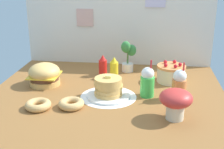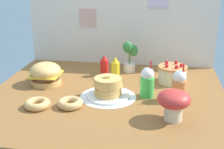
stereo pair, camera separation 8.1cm
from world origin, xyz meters
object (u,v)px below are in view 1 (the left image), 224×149
(potted_plant, at_px, (128,55))
(burger, at_px, (44,75))
(layer_cake, at_px, (171,73))
(donut_pink_glaze, at_px, (38,105))
(cream_soda_cup, at_px, (147,82))
(mustard_bottle, at_px, (114,68))
(orange_float_cup, at_px, (179,85))
(mushroom_stool, at_px, (176,101))
(ketchup_bottle, at_px, (103,66))
(pancake_stack, at_px, (108,88))
(donut_chocolate, at_px, (71,104))

(potted_plant, bearing_deg, burger, -147.09)
(layer_cake, distance_m, donut_pink_glaze, 1.26)
(cream_soda_cup, distance_m, potted_plant, 0.65)
(cream_soda_cup, bearing_deg, layer_cake, 59.73)
(mustard_bottle, relative_size, potted_plant, 0.66)
(burger, relative_size, mustard_bottle, 1.33)
(layer_cake, bearing_deg, orange_float_cup, -84.24)
(cream_soda_cup, xyz_separation_m, mushroom_stool, (0.20, -0.38, 0.01))
(layer_cake, distance_m, ketchup_bottle, 0.66)
(pancake_stack, distance_m, ketchup_bottle, 0.53)
(ketchup_bottle, relative_size, mustard_bottle, 1.00)
(burger, xyz_separation_m, cream_soda_cup, (0.93, -0.15, 0.03))
(layer_cake, height_order, potted_plant, potted_plant)
(pancake_stack, xyz_separation_m, orange_float_cup, (0.57, 0.03, 0.05))
(burger, relative_size, ketchup_bottle, 1.33)
(layer_cake, xyz_separation_m, donut_chocolate, (-0.79, -0.66, -0.05))
(potted_plant, bearing_deg, pancake_stack, -98.97)
(pancake_stack, distance_m, donut_chocolate, 0.35)
(pancake_stack, bearing_deg, orange_float_cup, 2.71)
(layer_cake, height_order, ketchup_bottle, ketchup_bottle)
(mustard_bottle, relative_size, donut_pink_glaze, 1.08)
(layer_cake, relative_size, ketchup_bottle, 1.25)
(ketchup_bottle, distance_m, mustard_bottle, 0.13)
(donut_pink_glaze, bearing_deg, donut_chocolate, 11.87)
(donut_chocolate, distance_m, mushroom_stool, 0.79)
(layer_cake, height_order, donut_pink_glaze, layer_cake)
(layer_cake, distance_m, mushroom_stool, 0.75)
(mustard_bottle, relative_size, mushroom_stool, 0.91)
(burger, xyz_separation_m, ketchup_bottle, (0.49, 0.30, 0.00))
(burger, bearing_deg, donut_pink_glaze, -76.91)
(mustard_bottle, relative_size, donut_chocolate, 1.08)
(donut_chocolate, bearing_deg, pancake_stack, 42.18)
(ketchup_bottle, bearing_deg, burger, -148.21)
(burger, bearing_deg, pancake_stack, -18.65)
(orange_float_cup, distance_m, donut_chocolate, 0.87)
(donut_pink_glaze, height_order, donut_chocolate, same)
(mushroom_stool, bearing_deg, orange_float_cup, 81.45)
(donut_pink_glaze, bearing_deg, burger, 103.09)
(mustard_bottle, bearing_deg, donut_chocolate, -109.82)
(orange_float_cup, relative_size, potted_plant, 0.98)
(donut_chocolate, bearing_deg, mustard_bottle, 70.18)
(cream_soda_cup, height_order, donut_pink_glaze, cream_soda_cup)
(ketchup_bottle, xyz_separation_m, donut_chocolate, (-0.13, -0.74, -0.07))
(ketchup_bottle, distance_m, donut_pink_glaze, 0.88)
(burger, bearing_deg, potted_plant, 32.91)
(cream_soda_cup, distance_m, mushroom_stool, 0.43)
(orange_float_cup, bearing_deg, donut_chocolate, -162.63)
(orange_float_cup, height_order, donut_pink_glaze, orange_float_cup)
(orange_float_cup, xyz_separation_m, mushroom_stool, (-0.05, -0.35, 0.01))
(mustard_bottle, bearing_deg, mushroom_stool, -55.86)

